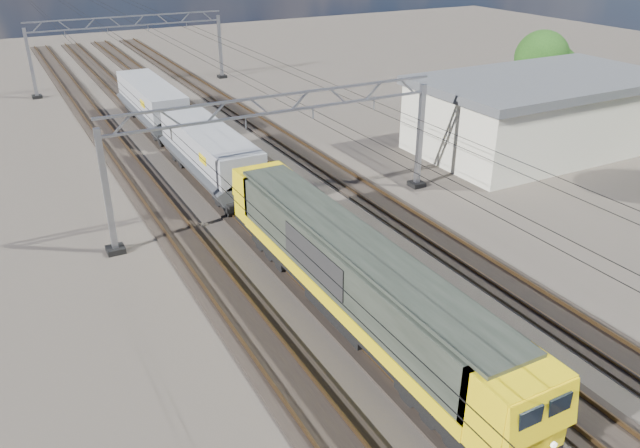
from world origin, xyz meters
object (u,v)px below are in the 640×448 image
catenary_gantry_mid (281,151)px  hopper_wagon_mid (152,101)px  locomotive (353,274)px  catenary_gantry_far (131,49)px  hopper_wagon_lead (210,152)px  tree_far (546,60)px  industrial_shed (541,113)px

catenary_gantry_mid → hopper_wagon_mid: size_ratio=1.53×
catenary_gantry_mid → locomotive: (-2.00, -11.12, -1.58)m
catenary_gantry_far → hopper_wagon_lead: size_ratio=1.53×
locomotive → tree_far: 38.55m
hopper_wagon_lead → catenary_gantry_mid: bearing=-73.1°
industrial_shed → hopper_wagon_lead: bearing=169.2°
catenary_gantry_mid → industrial_shed: 22.12m
hopper_wagon_lead → industrial_shed: industrial_shed is taller
locomotive → hopper_wagon_lead: (-0.00, 17.70, -0.09)m
tree_far → catenary_gantry_far: bearing=139.2°
catenary_gantry_mid → hopper_wagon_lead: 7.07m
tree_far → hopper_wagon_lead: bearing=-174.3°
catenary_gantry_far → industrial_shed: size_ratio=1.07×
locomotive → hopper_wagon_lead: bearing=90.0°
catenary_gantry_mid → hopper_wagon_mid: (-2.00, 20.77, -1.67)m
catenary_gantry_far → industrial_shed: (22.00, -34.00, -1.18)m
industrial_shed → tree_far: bearing=43.1°
catenary_gantry_mid → catenary_gantry_far: 36.00m
locomotive → hopper_wagon_lead: 17.70m
locomotive → catenary_gantry_far: bearing=87.6°
catenary_gantry_mid → hopper_wagon_lead: (-2.00, 6.57, -1.67)m
hopper_wagon_mid → tree_far: 34.21m
catenary_gantry_far → tree_far: (30.32, -26.21, 0.59)m
hopper_wagon_mid → hopper_wagon_lead: bearing=-90.0°
catenary_gantry_far → hopper_wagon_lead: (-2.00, -29.43, -1.67)m
hopper_wagon_lead → locomotive: bearing=-90.0°
catenary_gantry_far → tree_far: 40.08m
catenary_gantry_mid → catenary_gantry_far: same height
catenary_gantry_mid → tree_far: bearing=17.9°
catenary_gantry_far → tree_far: catenary_gantry_far is taller
catenary_gantry_mid → tree_far: size_ratio=2.82×
industrial_shed → tree_far: size_ratio=2.63×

